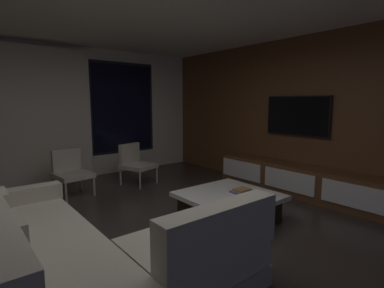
{
  "coord_description": "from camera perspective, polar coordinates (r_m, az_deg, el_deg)",
  "views": [
    {
      "loc": [
        -1.7,
        -2.61,
        1.59
      ],
      "look_at": [
        1.52,
        1.38,
        0.86
      ],
      "focal_mm": 27.66,
      "sensor_mm": 36.0,
      "label": 1
    }
  ],
  "objects": [
    {
      "name": "accent_chair_near_window",
      "position": [
        5.86,
        -10.87,
        -3.38
      ],
      "size": [
        0.69,
        0.7,
        0.78
      ],
      "color": "#B2ADA0",
      "rests_on": "floor"
    },
    {
      "name": "coffee_table",
      "position": [
        4.12,
        7.12,
        -11.77
      ],
      "size": [
        1.16,
        1.16,
        0.36
      ],
      "color": "black",
      "rests_on": "floor"
    },
    {
      "name": "book_stack_on_coffee_table",
      "position": [
        4.14,
        9.61,
        -8.88
      ],
      "size": [
        0.29,
        0.2,
        0.06
      ],
      "color": "#5C4C85",
      "rests_on": "coffee_table"
    },
    {
      "name": "media_wall",
      "position": [
        5.43,
        22.43,
        5.0
      ],
      "size": [
        0.12,
        7.8,
        2.7
      ],
      "color": "brown",
      "rests_on": "floor"
    },
    {
      "name": "media_console",
      "position": [
        5.37,
        19.8,
        -6.76
      ],
      "size": [
        0.46,
        3.1,
        0.52
      ],
      "color": "brown",
      "rests_on": "floor"
    },
    {
      "name": "floor",
      "position": [
        3.49,
        -5.47,
        -18.93
      ],
      "size": [
        9.2,
        9.2,
        0.0
      ],
      "primitive_type": "plane",
      "color": "#332B26"
    },
    {
      "name": "sectional_couch",
      "position": [
        2.86,
        -20.39,
        -19.37
      ],
      "size": [
        1.98,
        2.5,
        0.82
      ],
      "color": "#A49C8C",
      "rests_on": "floor"
    },
    {
      "name": "back_wall_with_window",
      "position": [
        6.44,
        -24.25,
        5.24
      ],
      "size": [
        6.6,
        0.3,
        2.7
      ],
      "color": "silver",
      "rests_on": "floor"
    },
    {
      "name": "mounted_tv",
      "position": [
        5.47,
        19.57,
        5.16
      ],
      "size": [
        0.05,
        1.19,
        0.69
      ],
      "color": "black"
    },
    {
      "name": "accent_chair_by_curtain",
      "position": [
        5.47,
        -22.34,
        -4.67
      ],
      "size": [
        0.6,
        0.62,
        0.78
      ],
      "color": "#B2ADA0",
      "rests_on": "floor"
    }
  ]
}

